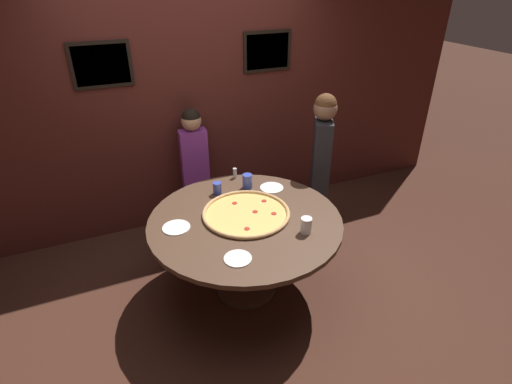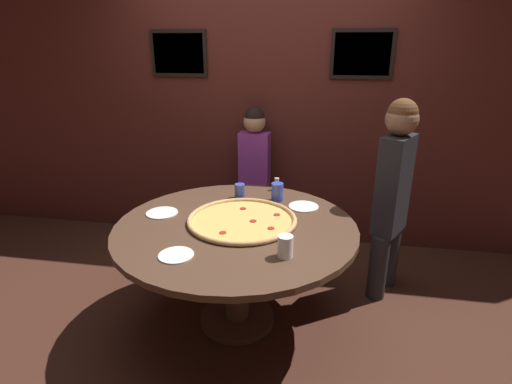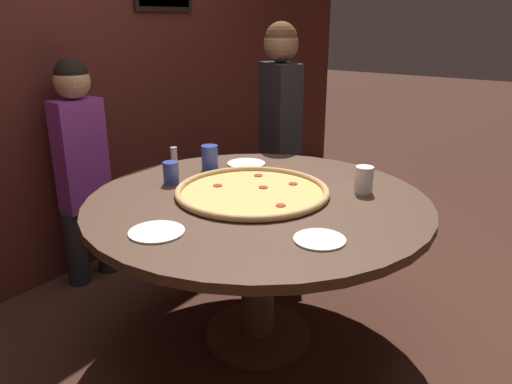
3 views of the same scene
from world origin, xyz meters
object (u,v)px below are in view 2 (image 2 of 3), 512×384
Objects in this scene: drink_cup_beside_pizza at (240,191)px; white_plate_right_side at (162,213)px; drink_cup_centre_back at (285,246)px; diner_far_left at (255,170)px; white_plate_left_side at (304,206)px; white_plate_near_front at (176,255)px; condiment_shaker at (277,184)px; dining_table at (236,243)px; giant_pizza at (242,220)px; diner_side_left at (393,189)px; drink_cup_by_shaker at (277,192)px.

white_plate_right_side is at bearing -140.71° from drink_cup_beside_pizza.
drink_cup_centre_back is 0.10× the size of diner_far_left.
white_plate_left_side is 0.95m from diner_far_left.
drink_cup_centre_back is 0.64× the size of white_plate_near_front.
white_plate_near_front is at bearing 88.67° from diner_far_left.
drink_cup_beside_pizza is at bearing 39.29° from white_plate_right_side.
white_plate_left_side is at bearing 16.40° from white_plate_right_side.
dining_table is at bearing -104.37° from condiment_shaker.
dining_table is 1.19× the size of diner_far_left.
white_plate_near_front reaches higher than dining_table.
condiment_shaker is (-0.17, 1.05, -0.01)m from drink_cup_centre_back.
dining_table is at bearing 62.14° from white_plate_near_front.
white_plate_right_side is at bearing -163.60° from white_plate_left_side.
white_plate_left_side is 2.20× the size of condiment_shaker.
dining_table is 14.31× the size of drink_cup_beside_pizza.
white_plate_left_side is at bearing 85.42° from drink_cup_centre_back.
giant_pizza is at bearing -102.92° from condiment_shaker.
giant_pizza is 6.60× the size of drink_cup_beside_pizza.
drink_cup_centre_back reaches higher than white_plate_near_front.
diner_far_left is at bearing 84.63° from white_plate_near_front.
drink_cup_beside_pizza is at bearing 168.24° from white_plate_left_side.
condiment_shaker is (0.72, 0.61, 0.05)m from white_plate_right_side.
drink_cup_beside_pizza is 0.94m from white_plate_near_front.
diner_side_left is at bearing 53.10° from drink_cup_centre_back.
white_plate_near_front is 1.63m from diner_far_left.
white_plate_near_front is at bearing -23.50° from diner_side_left.
giant_pizza is 0.43m from drink_cup_beside_pizza.
giant_pizza is at bearing -140.15° from white_plate_left_side.
drink_cup_by_shaker is (0.21, 0.47, 0.20)m from dining_table.
dining_table is 0.52m from white_plate_near_front.
drink_cup_by_shaker is 0.62× the size of white_plate_right_side.
drink_cup_centre_back is 0.83m from drink_cup_by_shaker.
drink_cup_centre_back is 0.93× the size of drink_cup_by_shaker.
giant_pizza is 3.34× the size of white_plate_right_side.
drink_cup_beside_pizza is 0.51× the size of white_plate_left_side.
drink_cup_beside_pizza is at bearing -138.02° from condiment_shaker.
white_plate_near_front is 0.92× the size of white_plate_left_side.
condiment_shaker is at bearing 70.09° from white_plate_near_front.
white_plate_near_front is 0.91× the size of white_plate_right_side.
drink_cup_by_shaker is (-0.14, 0.82, 0.00)m from drink_cup_centre_back.
white_plate_left_side is at bearing 125.63° from diner_far_left.
drink_cup_centre_back reaches higher than white_plate_left_side.
white_plate_left_side is at bearing 39.85° from giant_pizza.
diner_far_left is at bearing 90.86° from drink_cup_beside_pizza.
condiment_shaker is at bearing 125.41° from white_plate_left_side.
giant_pizza is at bearing 99.86° from diner_far_left.
white_plate_right_side is 0.16× the size of diner_far_left.
giant_pizza is 0.66m from condiment_shaker.
drink_cup_centre_back is 0.60m from white_plate_near_front.
diner_side_left reaches higher than drink_cup_by_shaker.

